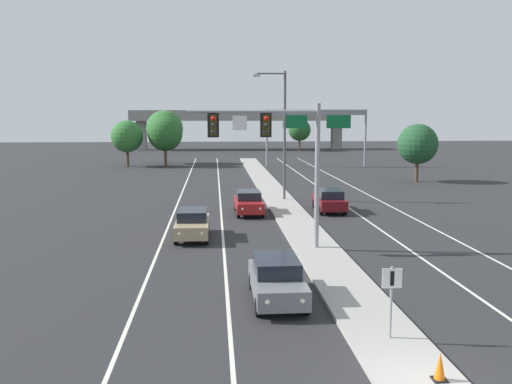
# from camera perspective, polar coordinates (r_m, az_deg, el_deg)

# --- Properties ---
(median_island) EXTENTS (2.40, 110.00, 0.15)m
(median_island) POSITION_cam_1_polar(r_m,az_deg,el_deg) (31.85, 5.11, -4.32)
(median_island) COLOR #9E9B93
(median_island) RESTS_ON ground
(lane_stripe_oncoming_center) EXTENTS (0.14, 100.00, 0.01)m
(lane_stripe_oncoming_center) POSITION_cam_1_polar(r_m,az_deg,el_deg) (38.31, -3.56, -2.33)
(lane_stripe_oncoming_center) COLOR silver
(lane_stripe_oncoming_center) RESTS_ON ground
(lane_stripe_receding_center) EXTENTS (0.14, 100.00, 0.01)m
(lane_stripe_receding_center) POSITION_cam_1_polar(r_m,az_deg,el_deg) (39.55, 10.19, -2.12)
(lane_stripe_receding_center) COLOR silver
(lane_stripe_receding_center) RESTS_ON ground
(edge_stripe_left) EXTENTS (0.14, 100.00, 0.01)m
(edge_stripe_left) POSITION_cam_1_polar(r_m,az_deg,el_deg) (38.42, -8.50, -2.38)
(edge_stripe_left) COLOR silver
(edge_stripe_left) RESTS_ON ground
(edge_stripe_right) EXTENTS (0.14, 100.00, 0.01)m
(edge_stripe_right) POSITION_cam_1_polar(r_m,az_deg,el_deg) (40.50, 14.72, -2.02)
(edge_stripe_right) COLOR silver
(edge_stripe_right) RESTS_ON ground
(overhead_signal_mast) EXTENTS (6.55, 0.44, 7.20)m
(overhead_signal_mast) POSITION_cam_1_polar(r_m,az_deg,el_deg) (27.53, 2.09, 4.77)
(overhead_signal_mast) COLOR gray
(overhead_signal_mast) RESTS_ON median_island
(median_sign_post) EXTENTS (0.60, 0.10, 2.20)m
(median_sign_post) POSITION_cam_1_polar(r_m,az_deg,el_deg) (17.31, 13.66, -9.85)
(median_sign_post) COLOR gray
(median_sign_post) RESTS_ON median_island
(street_lamp_median) EXTENTS (2.58, 0.28, 10.00)m
(street_lamp_median) POSITION_cam_1_polar(r_m,az_deg,el_deg) (44.00, 2.66, 6.58)
(street_lamp_median) COLOR #4C4C51
(street_lamp_median) RESTS_ON median_island
(car_oncoming_grey) EXTENTS (1.84, 4.48, 1.58)m
(car_oncoming_grey) POSITION_cam_1_polar(r_m,az_deg,el_deg) (20.74, 2.14, -8.86)
(car_oncoming_grey) COLOR slate
(car_oncoming_grey) RESTS_ON ground
(car_oncoming_tan) EXTENTS (1.84, 4.48, 1.58)m
(car_oncoming_tan) POSITION_cam_1_polar(r_m,az_deg,el_deg) (31.16, -6.51, -3.22)
(car_oncoming_tan) COLOR tan
(car_oncoming_tan) RESTS_ON ground
(car_oncoming_red) EXTENTS (1.87, 4.49, 1.58)m
(car_oncoming_red) POSITION_cam_1_polar(r_m,az_deg,el_deg) (38.50, -0.76, -1.04)
(car_oncoming_red) COLOR maroon
(car_oncoming_red) RESTS_ON ground
(car_receding_darkred) EXTENTS (1.89, 4.50, 1.58)m
(car_receding_darkred) POSITION_cam_1_polar(r_m,az_deg,el_deg) (39.77, 7.48, -0.82)
(car_receding_darkred) COLOR #5B0F14
(car_receding_darkred) RESTS_ON ground
(traffic_cone_median_nose) EXTENTS (0.36, 0.36, 0.74)m
(traffic_cone_median_nose) POSITION_cam_1_polar(r_m,az_deg,el_deg) (15.43, 18.26, -16.58)
(traffic_cone_median_nose) COLOR black
(traffic_cone_median_nose) RESTS_ON median_island
(highway_sign_gantry) EXTENTS (13.28, 0.42, 7.50)m
(highway_sign_gantry) POSITION_cam_1_polar(r_m,az_deg,el_deg) (73.52, 6.22, 7.35)
(highway_sign_gantry) COLOR gray
(highway_sign_gantry) RESTS_ON ground
(overpass_bridge) EXTENTS (42.40, 6.40, 7.65)m
(overpass_bridge) POSITION_cam_1_polar(r_m,az_deg,el_deg) (110.30, -1.63, 7.36)
(overpass_bridge) COLOR gray
(overpass_bridge) RESTS_ON ground
(tree_far_right_b) EXTENTS (4.07, 4.07, 5.89)m
(tree_far_right_b) POSITION_cam_1_polar(r_m,az_deg,el_deg) (59.10, 16.19, 4.71)
(tree_far_right_b) COLOR #4C3823
(tree_far_right_b) RESTS_ON ground
(tree_far_right_c) EXTENTS (4.20, 4.20, 6.08)m
(tree_far_right_c) POSITION_cam_1_polar(r_m,az_deg,el_deg) (106.09, 4.47, 6.34)
(tree_far_right_c) COLOR #4C3823
(tree_far_right_c) RESTS_ON ground
(tree_far_left_b) EXTENTS (4.20, 4.20, 6.08)m
(tree_far_left_b) POSITION_cam_1_polar(r_m,az_deg,el_deg) (75.54, -13.04, 5.55)
(tree_far_left_b) COLOR #4C3823
(tree_far_left_b) RESTS_ON ground
(tree_far_left_a) EXTENTS (4.56, 4.56, 6.59)m
(tree_far_left_a) POSITION_cam_1_polar(r_m,az_deg,el_deg) (74.68, -9.27, 5.88)
(tree_far_left_a) COLOR #4C3823
(tree_far_left_a) RESTS_ON ground
(tree_far_left_c) EXTENTS (5.12, 5.12, 7.41)m
(tree_far_left_c) POSITION_cam_1_polar(r_m,az_deg,el_deg) (78.98, -9.32, 6.37)
(tree_far_left_c) COLOR #4C3823
(tree_far_left_c) RESTS_ON ground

